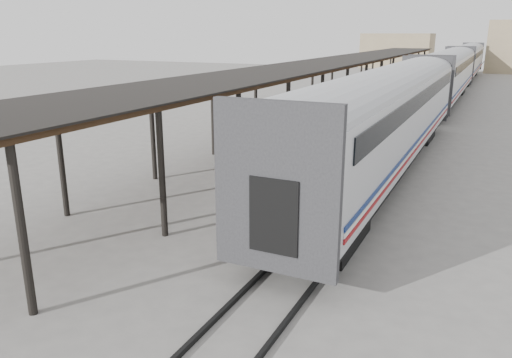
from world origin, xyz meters
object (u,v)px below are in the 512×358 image
object	(u,v)px
baggage_cart	(265,209)
pedestrian	(301,121)
luggage_tug	(333,129)
porter	(256,180)

from	to	relation	value
baggage_cart	pedestrian	bearing A→B (deg)	89.74
luggage_tug	pedestrian	world-z (taller)	pedestrian
luggage_tug	pedestrian	bearing A→B (deg)	160.57
pedestrian	porter	bearing A→B (deg)	89.18
baggage_cart	porter	world-z (taller)	porter
luggage_tug	porter	bearing A→B (deg)	-78.38
baggage_cart	porter	bearing A→B (deg)	-106.94
luggage_tug	porter	size ratio (longest dim) A/B	0.92
luggage_tug	porter	distance (m)	15.16
baggage_cart	luggage_tug	world-z (taller)	luggage_tug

